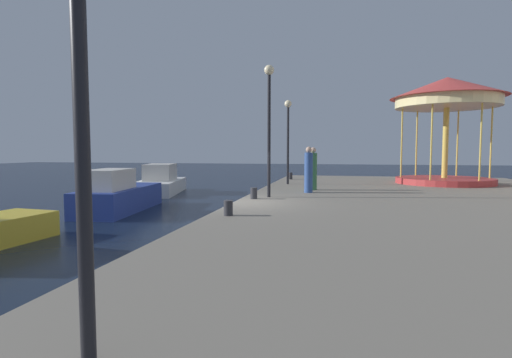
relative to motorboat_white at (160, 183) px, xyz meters
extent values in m
plane|color=black|center=(6.83, -8.64, -0.62)|extent=(120.00, 120.00, 0.00)
cube|color=gray|center=(13.54, -8.64, -0.22)|extent=(13.42, 28.64, 0.80)
cube|color=white|center=(0.01, -0.04, -0.24)|extent=(3.29, 5.75, 0.77)
cube|color=beige|center=(-0.02, 0.07, 0.62)|extent=(2.00, 2.65, 0.94)
cube|color=#4C6070|center=(-0.28, 1.24, 0.81)|extent=(1.29, 0.38, 0.43)
cube|color=navy|center=(1.37, -6.61, -0.13)|extent=(2.40, 5.32, 0.98)
cube|color=beige|center=(1.49, -7.56, 0.75)|extent=(1.52, 2.39, 0.79)
cube|color=#4C6070|center=(1.35, -6.44, 0.91)|extent=(1.09, 0.23, 0.36)
cylinder|color=#B23333|center=(15.54, 0.43, 0.33)|extent=(4.74, 4.74, 0.30)
cylinder|color=gold|center=(15.54, 0.43, 2.26)|extent=(0.28, 0.28, 3.56)
cylinder|color=#F2E099|center=(15.54, 0.43, 4.29)|extent=(4.99, 4.99, 0.50)
cone|color=#C63D38|center=(15.54, 0.43, 5.06)|extent=(5.54, 5.54, 1.04)
cylinder|color=gold|center=(17.66, 0.43, 2.26)|extent=(0.08, 0.08, 3.56)
cylinder|color=gold|center=(16.60, 2.27, 2.26)|extent=(0.08, 0.08, 3.56)
cylinder|color=gold|center=(14.48, 2.27, 2.26)|extent=(0.08, 0.08, 3.56)
cylinder|color=gold|center=(13.42, 0.43, 2.26)|extent=(0.08, 0.08, 3.56)
cylinder|color=gold|center=(14.48, -1.40, 2.26)|extent=(0.08, 0.08, 3.56)
cylinder|color=gold|center=(16.60, -1.40, 2.26)|extent=(0.08, 0.08, 3.56)
cylinder|color=black|center=(8.30, -18.66, 2.32)|extent=(0.12, 0.12, 4.29)
cylinder|color=black|center=(7.74, -7.21, 2.38)|extent=(0.12, 0.12, 4.40)
sphere|color=#F9E5B2|center=(7.74, -7.21, 4.76)|extent=(0.36, 0.36, 0.36)
cylinder|color=black|center=(7.70, -1.48, 2.10)|extent=(0.12, 0.12, 3.86)
sphere|color=#F9E5B2|center=(7.70, -1.48, 4.21)|extent=(0.36, 0.36, 0.36)
cylinder|color=#2D2D33|center=(7.41, -11.46, 0.38)|extent=(0.24, 0.24, 0.40)
cylinder|color=#2D2D33|center=(7.31, -7.82, 0.38)|extent=(0.24, 0.24, 0.40)
cylinder|color=#2D2D33|center=(7.43, 1.83, 0.38)|extent=(0.24, 0.24, 0.40)
cylinder|color=#2D4C8C|center=(9.04, -5.35, 0.99)|extent=(0.34, 0.34, 1.62)
sphere|color=tan|center=(9.04, -5.35, 1.91)|extent=(0.24, 0.24, 0.24)
cylinder|color=#387247|center=(9.14, -4.23, 0.98)|extent=(0.34, 0.34, 1.60)
sphere|color=tan|center=(9.14, -4.23, 1.90)|extent=(0.24, 0.24, 0.24)
camera|label=1|loc=(10.24, -21.37, 1.89)|focal=27.73mm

